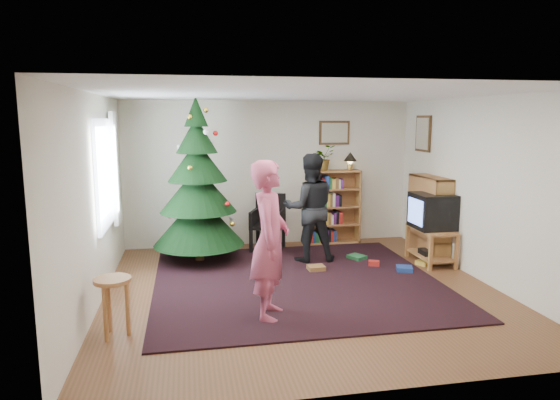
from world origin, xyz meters
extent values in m
plane|color=brown|center=(0.00, 0.00, 0.00)|extent=(5.00, 5.00, 0.00)
plane|color=white|center=(0.00, 0.00, 2.50)|extent=(5.00, 5.00, 0.00)
cube|color=silver|center=(0.00, 2.50, 1.25)|extent=(5.00, 0.02, 2.50)
cube|color=silver|center=(0.00, -2.50, 1.25)|extent=(5.00, 0.02, 2.50)
cube|color=silver|center=(-2.50, 0.00, 1.25)|extent=(0.02, 5.00, 2.50)
cube|color=silver|center=(2.50, 0.00, 1.25)|extent=(0.02, 5.00, 2.50)
cube|color=black|center=(0.00, 0.30, 0.01)|extent=(3.80, 3.60, 0.02)
cube|color=silver|center=(-2.47, 0.60, 1.50)|extent=(0.04, 1.20, 1.40)
cube|color=white|center=(-2.43, 1.30, 1.50)|extent=(0.06, 0.35, 1.60)
cube|color=#4C3319|center=(1.15, 2.48, 1.95)|extent=(0.55, 0.03, 0.42)
cube|color=beige|center=(1.15, 2.48, 1.95)|extent=(0.47, 0.01, 0.34)
cube|color=#4C3319|center=(2.48, 1.75, 1.95)|extent=(0.03, 0.50, 0.60)
cube|color=beige|center=(2.48, 1.75, 1.95)|extent=(0.01, 0.42, 0.52)
cylinder|color=#3F2816|center=(-1.27, 1.57, 0.14)|extent=(0.14, 0.14, 0.27)
cone|color=black|center=(-1.27, 1.57, 0.66)|extent=(1.40, 1.40, 0.79)
cone|color=black|center=(-1.27, 1.57, 1.14)|extent=(1.17, 1.17, 0.70)
cone|color=black|center=(-1.27, 1.57, 1.57)|extent=(0.90, 0.90, 0.62)
cone|color=black|center=(-1.27, 1.57, 1.96)|extent=(0.63, 0.63, 0.54)
cone|color=black|center=(-1.27, 1.57, 2.31)|extent=(0.36, 0.36, 0.45)
cube|color=#A3753A|center=(1.11, 2.34, 0.65)|extent=(0.95, 0.30, 1.30)
cube|color=#A3753A|center=(1.11, 2.34, 1.29)|extent=(0.95, 0.30, 0.03)
cube|color=#A3753A|center=(2.34, 1.15, 0.65)|extent=(0.30, 0.95, 1.30)
cube|color=#A3753A|center=(2.34, 1.15, 1.29)|extent=(0.30, 0.95, 0.03)
cube|color=#A3753A|center=(2.22, 0.82, 0.53)|extent=(0.47, 0.84, 0.04)
cube|color=#A3753A|center=(2.02, 0.43, 0.26)|extent=(0.05, 0.05, 0.51)
cube|color=#A3753A|center=(2.42, 0.43, 0.26)|extent=(0.05, 0.05, 0.51)
cube|color=#A3753A|center=(2.02, 1.21, 0.26)|extent=(0.05, 0.05, 0.51)
cube|color=#A3753A|center=(2.42, 1.21, 0.26)|extent=(0.05, 0.05, 0.51)
cube|color=#A3753A|center=(2.22, 0.82, 0.12)|extent=(0.43, 0.80, 0.03)
cube|color=black|center=(2.22, 0.82, 0.17)|extent=(0.30, 0.25, 0.08)
cube|color=black|center=(2.22, 0.82, 0.81)|extent=(0.55, 0.61, 0.53)
cube|color=#5D84FF|center=(1.94, 0.82, 0.81)|extent=(0.01, 0.47, 0.38)
cube|color=black|center=(-0.13, 1.99, 0.42)|extent=(0.68, 0.68, 0.05)
cube|color=black|center=(-0.13, 2.22, 0.69)|extent=(0.50, 0.24, 0.52)
cube|color=black|center=(-0.36, 1.76, 0.21)|extent=(0.07, 0.07, 0.42)
cube|color=black|center=(0.10, 1.76, 0.21)|extent=(0.07, 0.07, 0.42)
cube|color=black|center=(-0.36, 2.22, 0.21)|extent=(0.07, 0.07, 0.42)
cube|color=black|center=(0.10, 2.22, 0.21)|extent=(0.07, 0.07, 0.42)
cylinder|color=#A3753A|center=(-2.20, -1.01, 0.60)|extent=(0.37, 0.37, 0.04)
cylinder|color=#A3753A|center=(-2.07, -1.01, 0.29)|extent=(0.05, 0.05, 0.58)
cylinder|color=#A3753A|center=(-2.27, -0.89, 0.29)|extent=(0.05, 0.05, 0.58)
cylinder|color=#A3753A|center=(-2.27, -1.13, 0.29)|extent=(0.05, 0.05, 0.58)
imported|color=#AF4663|center=(-0.55, -0.80, 0.88)|extent=(0.59, 0.74, 1.77)
imported|color=black|center=(0.41, 1.28, 0.84)|extent=(0.84, 0.67, 1.68)
imported|color=gray|center=(0.91, 2.34, 1.52)|extent=(0.49, 0.46, 0.45)
cylinder|color=#A57F33|center=(1.41, 2.34, 1.35)|extent=(0.10, 0.10, 0.10)
sphere|color=#FFD88C|center=(1.41, 2.34, 1.46)|extent=(0.10, 0.10, 0.10)
cone|color=black|center=(1.41, 2.34, 1.54)|extent=(0.24, 0.24, 0.16)
cube|color=#A51E19|center=(1.29, 0.79, 0.04)|extent=(0.20, 0.20, 0.08)
cube|color=navy|center=(1.63, 0.45, 0.04)|extent=(0.20, 0.20, 0.08)
cube|color=#1E592D|center=(1.17, 1.19, 0.04)|extent=(0.20, 0.20, 0.08)
cube|color=gold|center=(2.09, 0.75, 0.04)|extent=(0.20, 0.20, 0.08)
cube|color=brown|center=(0.38, 0.74, 0.04)|extent=(0.20, 0.20, 0.08)
camera|label=1|loc=(-1.43, -6.06, 2.21)|focal=32.00mm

